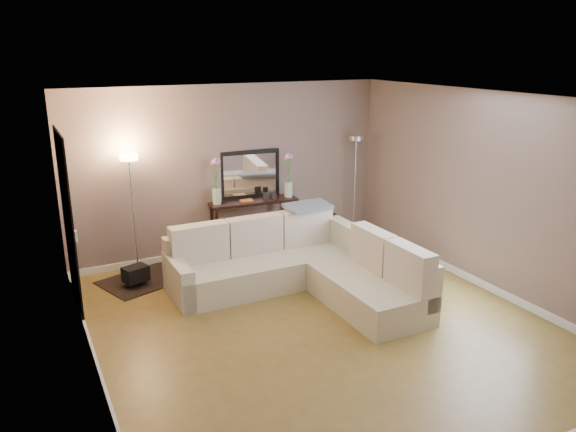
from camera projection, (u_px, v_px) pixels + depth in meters
name	position (u px, v px, depth m)	size (l,w,h in m)	color
floor	(318.00, 323.00, 6.61)	(5.00, 5.50, 0.01)	olive
ceiling	(322.00, 98.00, 5.85)	(5.00, 5.50, 0.01)	white
wall_back	(231.00, 170.00, 8.59)	(5.00, 0.02, 2.60)	gray
wall_front	(518.00, 322.00, 3.86)	(5.00, 0.02, 2.60)	gray
wall_left	(83.00, 253.00, 5.16)	(0.02, 5.50, 2.60)	gray
wall_right	(488.00, 192.00, 7.30)	(0.02, 5.50, 2.60)	gray
baseboard_back	(234.00, 248.00, 8.93)	(5.00, 0.03, 0.10)	white
baseboard_left	(99.00, 371.00, 5.53)	(0.03, 5.50, 0.10)	white
baseboard_right	(477.00, 281.00, 7.65)	(0.03, 5.50, 0.10)	white
doorway	(68.00, 223.00, 6.68)	(0.02, 1.20, 2.20)	black
switch_plate	(76.00, 236.00, 5.93)	(0.02, 0.08, 0.12)	white
sectional_sofa	(300.00, 267.00, 7.40)	(2.60, 2.48, 0.91)	beige
throw_blanket	(308.00, 206.00, 7.96)	(0.65, 0.38, 0.05)	slate
console_table	(249.00, 223.00, 8.74)	(1.40, 0.49, 0.84)	black
leaning_mirror	(250.00, 174.00, 8.71)	(0.97, 0.13, 0.76)	black
table_decor	(254.00, 200.00, 8.62)	(0.58, 0.14, 0.14)	orange
flower_vase_left	(216.00, 185.00, 8.38)	(0.16, 0.14, 0.72)	silver
flower_vase_right	(288.00, 179.00, 8.78)	(0.16, 0.14, 0.72)	silver
floor_lamp_lit	(132.00, 191.00, 7.74)	(0.31, 0.31, 1.72)	silver
floor_lamp_unlit	(355.00, 166.00, 9.28)	(0.28, 0.28, 1.73)	silver
charcoal_rug	(145.00, 280.00, 7.81)	(1.12, 0.84, 0.01)	black
black_bag	(136.00, 274.00, 7.58)	(0.32, 0.22, 0.21)	black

